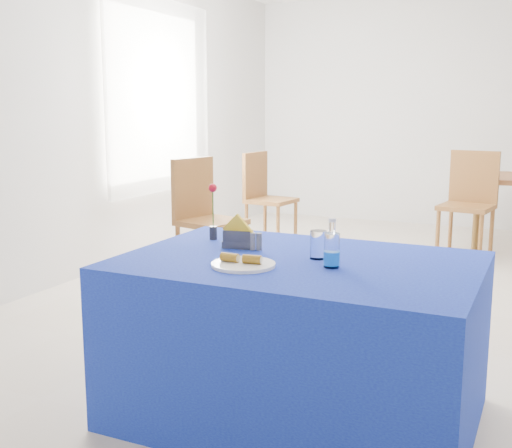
{
  "coord_description": "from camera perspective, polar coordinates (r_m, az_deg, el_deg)",
  "views": [
    {
      "loc": [
        1.14,
        -4.61,
        1.44
      ],
      "look_at": [
        -0.07,
        -2.01,
        0.92
      ],
      "focal_mm": 45.0,
      "sensor_mm": 36.0,
      "label": 1
    }
  ],
  "objects": [
    {
      "name": "chair_win_b",
      "position": [
        6.73,
        0.71,
        2.84
      ],
      "size": [
        0.49,
        0.49,
        0.98
      ],
      "rotation": [
        0.0,
        0.0,
        1.45
      ],
      "color": "brown",
      "rests_on": "floor"
    },
    {
      "name": "salt_shaker",
      "position": [
        3.11,
        -0.29,
        -1.55
      ],
      "size": [
        0.03,
        0.03,
        0.08
      ],
      "primitive_type": "cylinder",
      "color": "gray",
      "rests_on": "blue_table"
    },
    {
      "name": "banana_pieces",
      "position": [
        2.8,
        -1.33,
        -3.07
      ],
      "size": [
        0.19,
        0.05,
        0.04
      ],
      "color": "gold",
      "rests_on": "plate"
    },
    {
      "name": "plate",
      "position": [
        2.8,
        -1.13,
        -3.62
      ],
      "size": [
        0.28,
        0.28,
        0.01
      ],
      "primitive_type": "cylinder",
      "color": "white",
      "rests_on": "blue_table"
    },
    {
      "name": "chair_win_a",
      "position": [
        5.35,
        -4.73,
        1.17
      ],
      "size": [
        0.56,
        0.56,
        1.03
      ],
      "rotation": [
        0.0,
        0.0,
        1.33
      ],
      "color": "brown",
      "rests_on": "floor"
    },
    {
      "name": "water_bottle",
      "position": [
        2.79,
        6.75,
        -2.42
      ],
      "size": [
        0.07,
        0.07,
        0.21
      ],
      "color": "white",
      "rests_on": "blue_table"
    },
    {
      "name": "napkin_holder",
      "position": [
        3.15,
        -1.61,
        -1.29
      ],
      "size": [
        0.16,
        0.08,
        0.17
      ],
      "color": "#3B3B40",
      "rests_on": "blue_table"
    },
    {
      "name": "pepper_shaker",
      "position": [
        3.1,
        0.27,
        -1.58
      ],
      "size": [
        0.03,
        0.03,
        0.08
      ],
      "primitive_type": "cylinder",
      "color": "#5D5D61",
      "rests_on": "blue_table"
    },
    {
      "name": "room_shell",
      "position": [
        4.76,
        11.41,
        13.79
      ],
      "size": [
        7.0,
        7.0,
        7.0
      ],
      "color": "silver",
      "rests_on": "ground"
    },
    {
      "name": "window_pane",
      "position": [
        6.5,
        -8.91,
        11.12
      ],
      "size": [
        0.04,
        1.5,
        1.6
      ],
      "primitive_type": "cube",
      "color": "white",
      "rests_on": "room_shell"
    },
    {
      "name": "drinking_glass",
      "position": [
        2.94,
        5.55,
        -1.85
      ],
      "size": [
        0.08,
        0.08,
        0.13
      ],
      "primitive_type": "cylinder",
      "color": "white",
      "rests_on": "blue_table"
    },
    {
      "name": "floor",
      "position": [
        4.96,
        10.69,
        -6.78
      ],
      "size": [
        7.0,
        7.0,
        0.0
      ],
      "primitive_type": "plane",
      "color": "beige",
      "rests_on": "ground"
    },
    {
      "name": "chair_bg_left",
      "position": [
        6.48,
        18.46,
        2.29
      ],
      "size": [
        0.53,
        0.53,
        1.04
      ],
      "rotation": [
        0.0,
        0.0,
        -0.15
      ],
      "color": "brown",
      "rests_on": "floor"
    },
    {
      "name": "curtain",
      "position": [
        6.46,
        -8.39,
        11.14
      ],
      "size": [
        0.04,
        1.75,
        1.85
      ],
      "primitive_type": "cube",
      "color": "white",
      "rests_on": "room_shell"
    },
    {
      "name": "rose_vase",
      "position": [
        3.35,
        -3.84,
        0.92
      ],
      "size": [
        0.04,
        0.04,
        0.29
      ],
      "color": "#242429",
      "rests_on": "blue_table"
    },
    {
      "name": "blue_table",
      "position": [
        3.04,
        3.73,
        -10.13
      ],
      "size": [
        1.6,
        1.1,
        0.76
      ],
      "color": "#101B97",
      "rests_on": "floor"
    }
  ]
}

